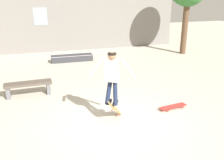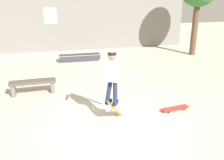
# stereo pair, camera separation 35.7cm
# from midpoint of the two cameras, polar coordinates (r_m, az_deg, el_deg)

# --- Properties ---
(ground_plane) EXTENTS (40.00, 40.00, 0.00)m
(ground_plane) POSITION_cam_midpoint_polar(r_m,az_deg,el_deg) (6.52, -0.83, -9.82)
(ground_plane) COLOR beige
(building_backdrop) EXTENTS (13.91, 0.52, 5.58)m
(building_backdrop) POSITION_cam_midpoint_polar(r_m,az_deg,el_deg) (14.66, -11.70, 16.00)
(building_backdrop) COLOR gray
(building_backdrop) RESTS_ON ground_plane
(park_bench) EXTENTS (1.49, 0.45, 0.46)m
(park_bench) POSITION_cam_midpoint_polar(r_m,az_deg,el_deg) (8.54, -19.73, -1.35)
(park_bench) COLOR brown
(park_bench) RESTS_ON ground_plane
(skate_ledge) EXTENTS (2.00, 0.53, 0.31)m
(skate_ledge) POSITION_cam_midpoint_polar(r_m,az_deg,el_deg) (12.43, -9.93, 4.96)
(skate_ledge) COLOR #38383D
(skate_ledge) RESTS_ON ground_plane
(skater) EXTENTS (1.11, 0.69, 1.39)m
(skater) POSITION_cam_midpoint_polar(r_m,az_deg,el_deg) (6.19, -1.65, 1.52)
(skater) COLOR silver
(skateboard_flipping) EXTENTS (0.49, 0.61, 0.61)m
(skateboard_flipping) POSITION_cam_midpoint_polar(r_m,az_deg,el_deg) (6.58, -0.95, -6.52)
(skateboard_flipping) COLOR #AD894C
(skateboard_resting) EXTENTS (0.87, 0.31, 0.08)m
(skateboard_resting) POSITION_cam_midpoint_polar(r_m,az_deg,el_deg) (7.42, 12.43, -5.92)
(skateboard_resting) COLOR red
(skateboard_resting) RESTS_ON ground_plane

